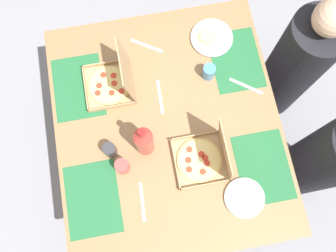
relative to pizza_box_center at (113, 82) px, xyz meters
name	(u,v)px	position (x,y,z in m)	size (l,w,h in m)	color
ground_plane	(168,153)	(0.27, 0.24, -0.82)	(6.00, 6.00, 0.00)	gray
dining_table	(168,131)	(0.27, 0.24, -0.15)	(1.32, 1.16, 0.77)	#3F3328
placemat_near_left	(78,87)	(-0.03, -0.19, -0.04)	(0.36, 0.26, 0.00)	#236638
placemat_near_right	(93,199)	(0.57, -0.19, -0.04)	(0.36, 0.26, 0.00)	#236638
placemat_far_left	(236,60)	(-0.03, 0.67, -0.04)	(0.36, 0.26, 0.00)	#236638
placemat_far_right	(263,167)	(0.57, 0.67, -0.04)	(0.36, 0.26, 0.00)	#236638
pizza_box_center	(113,82)	(0.00, 0.00, 0.00)	(0.26, 0.26, 0.29)	tan
pizza_box_corner_left	(205,158)	(0.48, 0.39, 0.00)	(0.26, 0.26, 0.29)	tan
plate_near_left	(211,38)	(-0.18, 0.57, -0.04)	(0.23, 0.23, 0.03)	white
plate_far_left	(244,198)	(0.70, 0.54, -0.04)	(0.20, 0.20, 0.02)	white
soda_bottle	(144,141)	(0.36, 0.11, 0.09)	(0.09, 0.09, 0.32)	#B2382D
cup_clear_right	(209,72)	(0.03, 0.50, 0.00)	(0.07, 0.07, 0.09)	teal
cup_dark	(122,166)	(0.45, -0.02, 0.00)	(0.07, 0.07, 0.09)	#BF4742
cup_spare	(110,150)	(0.35, -0.07, 0.00)	(0.06, 0.06, 0.09)	#333338
fork_by_far_right	(142,202)	(0.63, 0.05, -0.04)	(0.19, 0.02, 0.01)	#B7B7BC
fork_by_far_left	(160,97)	(0.11, 0.23, -0.04)	(0.19, 0.02, 0.01)	#B7B7BC
fork_by_near_left	(147,46)	(-0.20, 0.21, -0.04)	(0.19, 0.02, 0.01)	#B7B7BC
fork_by_near_right	(246,86)	(0.13, 0.69, -0.04)	(0.19, 0.02, 0.01)	#B7B7BC
diner_left_seat	(293,67)	(-0.03, 1.08, -0.29)	(0.32, 0.32, 1.17)	black
diner_right_seat	(323,160)	(0.57, 1.08, -0.27)	(0.32, 0.32, 1.23)	black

